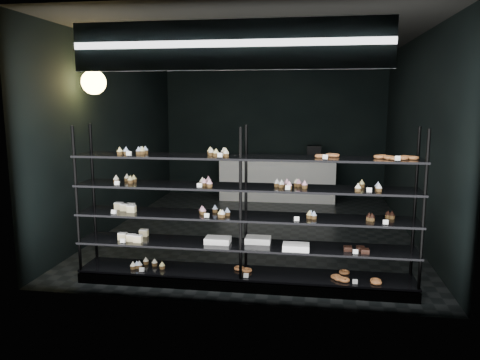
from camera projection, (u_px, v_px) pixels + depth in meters
The scene contains 5 objects.
room at pixel (259, 137), 7.77m from camera, with size 5.01×6.01×3.20m.
display_shelf at pixel (242, 234), 5.54m from camera, with size 4.00×0.50×1.91m.
signage at pixel (228, 45), 4.73m from camera, with size 3.30×0.05×0.50m.
pendant_lamp at pixel (94, 82), 6.59m from camera, with size 0.34×0.34×0.90m.
service_counter at pixel (278, 178), 10.37m from camera, with size 2.62×0.65×1.23m.
Camera 1 is at (0.86, -7.74, 2.20)m, focal length 35.00 mm.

